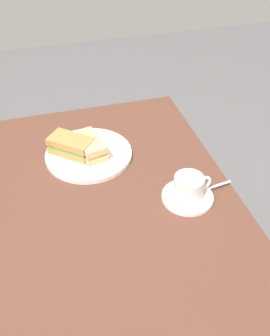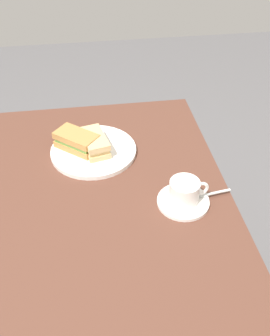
{
  "view_description": "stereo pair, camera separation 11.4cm",
  "coord_description": "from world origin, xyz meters",
  "px_view_note": "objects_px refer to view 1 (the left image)",
  "views": [
    {
      "loc": [
        -0.76,
        0.1,
        1.52
      ],
      "look_at": [
        0.09,
        -0.14,
        0.78
      ],
      "focal_mm": 42.06,
      "sensor_mm": 36.0,
      "label": 1
    },
    {
      "loc": [
        -0.78,
        -0.02,
        1.52
      ],
      "look_at": [
        0.09,
        -0.14,
        0.78
      ],
      "focal_mm": 42.06,
      "sensor_mm": 36.0,
      "label": 2
    }
  ],
  "objects_px": {
    "coffee_saucer": "(187,197)",
    "coffee_cup": "(189,186)",
    "sandwich_front": "(90,146)",
    "dining_table": "(95,230)",
    "sandwich_back": "(71,146)",
    "spoon": "(211,187)",
    "sandwich_plate": "(89,154)"
  },
  "relations": [
    {
      "from": "coffee_saucer",
      "to": "coffee_cup",
      "type": "bearing_deg",
      "value": -84.64
    },
    {
      "from": "coffee_cup",
      "to": "sandwich_front",
      "type": "bearing_deg",
      "value": 40.79
    },
    {
      "from": "dining_table",
      "to": "sandwich_front",
      "type": "distance_m",
      "value": 0.26
    },
    {
      "from": "sandwich_back",
      "to": "coffee_cup",
      "type": "bearing_deg",
      "value": -134.72
    },
    {
      "from": "coffee_saucer",
      "to": "spoon",
      "type": "bearing_deg",
      "value": -81.67
    },
    {
      "from": "dining_table",
      "to": "coffee_cup",
      "type": "height_order",
      "value": "coffee_cup"
    },
    {
      "from": "dining_table",
      "to": "sandwich_back",
      "type": "height_order",
      "value": "sandwich_back"
    },
    {
      "from": "dining_table",
      "to": "coffee_cup",
      "type": "bearing_deg",
      "value": -98.97
    },
    {
      "from": "sandwich_front",
      "to": "spoon",
      "type": "height_order",
      "value": "sandwich_front"
    },
    {
      "from": "sandwich_plate",
      "to": "dining_table",
      "type": "bearing_deg",
      "value": 172.28
    },
    {
      "from": "sandwich_plate",
      "to": "coffee_cup",
      "type": "bearing_deg",
      "value": -138.86
    },
    {
      "from": "sandwich_plate",
      "to": "sandwich_back",
      "type": "xyz_separation_m",
      "value": [
        0.01,
        0.05,
        0.03
      ]
    },
    {
      "from": "coffee_cup",
      "to": "spoon",
      "type": "xyz_separation_m",
      "value": [
        0.01,
        -0.07,
        -0.03
      ]
    },
    {
      "from": "sandwich_plate",
      "to": "coffee_cup",
      "type": "relative_size",
      "value": 2.44
    },
    {
      "from": "spoon",
      "to": "coffee_saucer",
      "type": "bearing_deg",
      "value": 98.33
    },
    {
      "from": "sandwich_plate",
      "to": "spoon",
      "type": "xyz_separation_m",
      "value": [
        -0.25,
        -0.3,
        0.01
      ]
    },
    {
      "from": "dining_table",
      "to": "spoon",
      "type": "xyz_separation_m",
      "value": [
        -0.03,
        -0.33,
        0.11
      ]
    },
    {
      "from": "sandwich_plate",
      "to": "coffee_saucer",
      "type": "xyz_separation_m",
      "value": [
        -0.26,
        -0.23,
        -0.0
      ]
    },
    {
      "from": "sandwich_plate",
      "to": "coffee_saucer",
      "type": "distance_m",
      "value": 0.35
    },
    {
      "from": "sandwich_back",
      "to": "spoon",
      "type": "xyz_separation_m",
      "value": [
        -0.27,
        -0.35,
        -0.03
      ]
    },
    {
      "from": "sandwich_back",
      "to": "coffee_saucer",
      "type": "xyz_separation_m",
      "value": [
        -0.28,
        -0.28,
        -0.04
      ]
    },
    {
      "from": "coffee_cup",
      "to": "sandwich_back",
      "type": "bearing_deg",
      "value": 45.28
    },
    {
      "from": "sandwich_front",
      "to": "sandwich_plate",
      "type": "bearing_deg",
      "value": 64.4
    },
    {
      "from": "spoon",
      "to": "sandwich_plate",
      "type": "bearing_deg",
      "value": 50.25
    },
    {
      "from": "coffee_saucer",
      "to": "spoon",
      "type": "xyz_separation_m",
      "value": [
        0.01,
        -0.08,
        0.01
      ]
    },
    {
      "from": "sandwich_back",
      "to": "spoon",
      "type": "bearing_deg",
      "value": -126.99
    },
    {
      "from": "sandwich_front",
      "to": "coffee_cup",
      "type": "relative_size",
      "value": 1.27
    },
    {
      "from": "dining_table",
      "to": "sandwich_front",
      "type": "relative_size",
      "value": 7.2
    },
    {
      "from": "sandwich_front",
      "to": "coffee_saucer",
      "type": "height_order",
      "value": "sandwich_front"
    },
    {
      "from": "dining_table",
      "to": "sandwich_plate",
      "type": "bearing_deg",
      "value": -7.72
    },
    {
      "from": "dining_table",
      "to": "sandwich_plate",
      "type": "height_order",
      "value": "sandwich_plate"
    },
    {
      "from": "sandwich_plate",
      "to": "spoon",
      "type": "relative_size",
      "value": 2.74
    }
  ]
}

